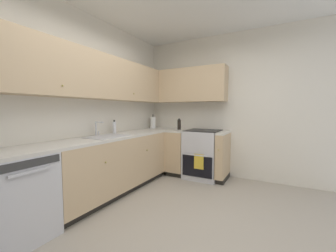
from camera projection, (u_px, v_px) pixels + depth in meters
The scene contains 16 objects.
ground_plane at pixel (183, 231), 2.19m from camera, with size 4.13×3.33×0.02m, color #A89E8E.
wall_back at pixel (73, 105), 2.89m from camera, with size 4.23×0.05×2.69m, color silver.
wall_right at pixel (229, 106), 3.91m from camera, with size 0.05×3.43×2.69m, color silver.
dishwasher at pixel (14, 198), 1.99m from camera, with size 0.60×0.63×0.85m.
lower_cabinets_back at pixel (113, 165), 3.17m from camera, with size 2.09×0.62×0.85m.
countertop_back at pixel (113, 137), 3.14m from camera, with size 3.29×0.60×0.04m, color beige.
lower_cabinets_right at pixel (191, 154), 4.00m from camera, with size 0.62×1.12×0.85m.
countertop_right at pixel (191, 131), 3.96m from camera, with size 0.60×1.12×0.03m.
oven_range at pixel (203, 154), 3.90m from camera, with size 0.68×0.62×1.04m.
upper_cabinets_back at pixel (96, 77), 2.99m from camera, with size 2.97×0.34×0.65m.
upper_cabinets_right at pixel (185, 86), 4.12m from camera, with size 0.32×1.65×0.65m.
sink at pixel (107, 139), 3.00m from camera, with size 0.58×0.40×0.10m.
faucet at pixel (97, 127), 3.09m from camera, with size 0.07×0.16×0.22m.
soap_bottle at pixel (114, 127), 3.41m from camera, with size 0.06×0.06×0.22m.
paper_towel_roll at pixel (153, 122), 4.41m from camera, with size 0.11×0.11×0.30m.
oil_bottle at pixel (179, 125), 4.08m from camera, with size 0.07×0.07×0.22m.
Camera 1 is at (-1.91, -0.86, 1.27)m, focal length 22.09 mm.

